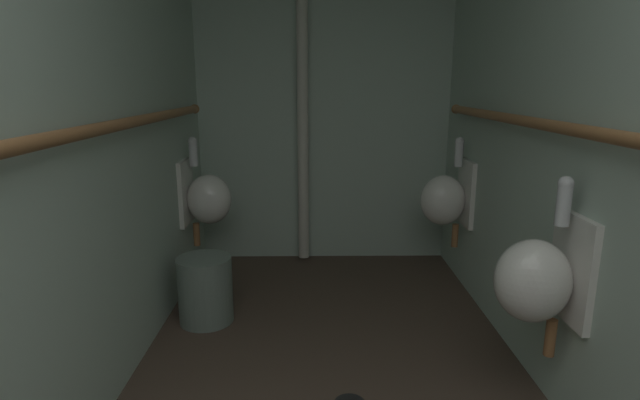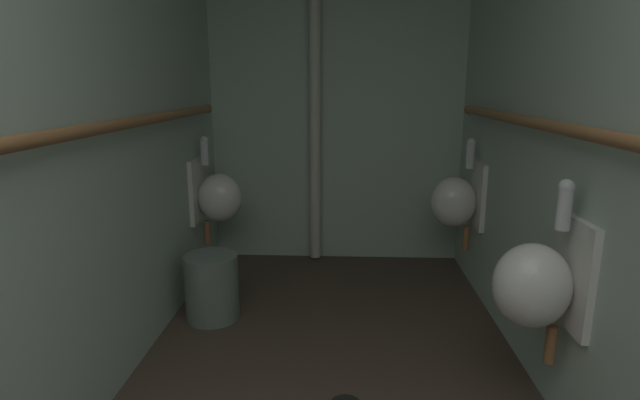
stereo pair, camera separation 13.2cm
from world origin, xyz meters
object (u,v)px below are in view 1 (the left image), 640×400
Objects in this scene: standpipe_back_wall at (303,90)px; urinal_left_mid at (206,198)px; urinal_right_far at (446,198)px; urinal_right_mid at (538,278)px; waste_bin at (205,290)px.

urinal_left_mid is at bearing -145.04° from standpipe_back_wall.
standpipe_back_wall is at bearing 152.62° from urinal_right_far.
urinal_right_far is (0.00, 1.40, 0.00)m from urinal_right_mid.
urinal_right_mid is at bearing -62.90° from standpipe_back_wall.
standpipe_back_wall reaches higher than urinal_left_mid.
urinal_left_mid is 1.92× the size of waste_bin.
waste_bin is at bearing 150.44° from urinal_right_mid.
urinal_left_mid is 1.63m from urinal_right_far.
urinal_right_far is 0.29× the size of standpipe_back_wall.
urinal_right_mid is at bearing -90.00° from urinal_right_far.
urinal_left_mid reaches higher than waste_bin.
waste_bin is (-1.53, -0.53, -0.42)m from urinal_right_far.
standpipe_back_wall is at bearing 61.71° from waste_bin.
waste_bin is (0.10, -0.58, -0.42)m from urinal_left_mid.
urinal_right_mid is 1.00× the size of urinal_right_far.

